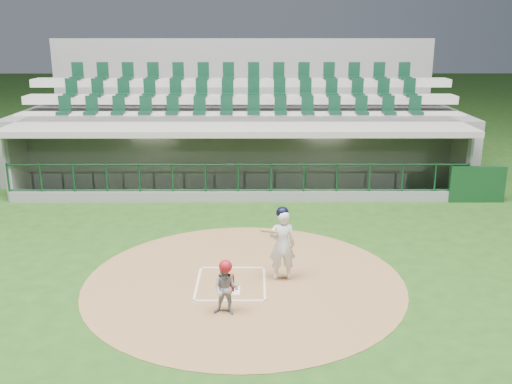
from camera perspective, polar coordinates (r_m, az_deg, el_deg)
ground at (r=13.22m, az=-2.47°, el=-8.59°), size 120.00×120.00×0.00m
dirt_circle at (r=13.02m, az=-1.17°, el=-8.93°), size 7.20×7.20×0.01m
home_plate at (r=12.58m, az=-2.59°, el=-9.83°), size 0.43×0.43×0.02m
batter_box_chalk at (r=12.94m, az=-2.52°, el=-9.07°), size 1.55×1.80×0.01m
dugout_structure at (r=20.32m, az=-1.20°, el=3.17°), size 16.40×3.70×3.00m
seating_deck at (r=23.27m, az=-1.47°, el=6.00°), size 17.00×6.72×5.15m
batter at (r=12.80m, az=2.61°, el=-5.15°), size 0.86×0.87×1.73m
catcher at (r=11.43m, az=-3.03°, el=-9.50°), size 0.59×0.50×1.16m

